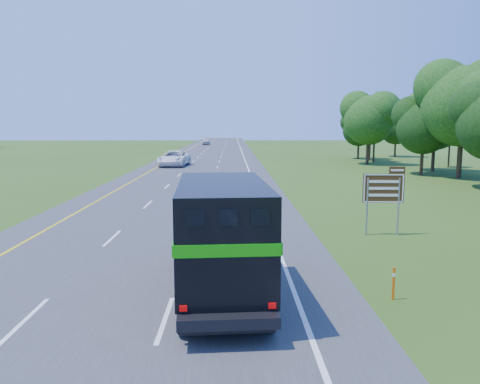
{
  "coord_description": "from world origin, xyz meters",
  "views": [
    {
      "loc": [
        3.61,
        -9.74,
        5.1
      ],
      "look_at": [
        4.03,
        15.29,
        1.52
      ],
      "focal_mm": 35.0,
      "sensor_mm": 36.0,
      "label": 1
    }
  ],
  "objects_px": {
    "far_car": "(206,141)",
    "exit_sign": "(384,191)",
    "horse_truck": "(222,233)",
    "white_suv": "(174,158)"
  },
  "relations": [
    {
      "from": "horse_truck",
      "to": "white_suv",
      "type": "xyz_separation_m",
      "value": [
        -6.92,
        44.84,
        -0.89
      ]
    },
    {
      "from": "white_suv",
      "to": "far_car",
      "type": "relative_size",
      "value": 1.35
    },
    {
      "from": "white_suv",
      "to": "far_car",
      "type": "bearing_deg",
      "value": 94.09
    },
    {
      "from": "horse_truck",
      "to": "white_suv",
      "type": "relative_size",
      "value": 1.15
    },
    {
      "from": "far_car",
      "to": "exit_sign",
      "type": "distance_m",
      "value": 102.86
    },
    {
      "from": "white_suv",
      "to": "exit_sign",
      "type": "height_order",
      "value": "exit_sign"
    },
    {
      "from": "white_suv",
      "to": "horse_truck",
      "type": "bearing_deg",
      "value": -76.75
    },
    {
      "from": "horse_truck",
      "to": "white_suv",
      "type": "distance_m",
      "value": 45.38
    },
    {
      "from": "far_car",
      "to": "exit_sign",
      "type": "height_order",
      "value": "exit_sign"
    },
    {
      "from": "horse_truck",
      "to": "far_car",
      "type": "relative_size",
      "value": 1.55
    }
  ]
}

